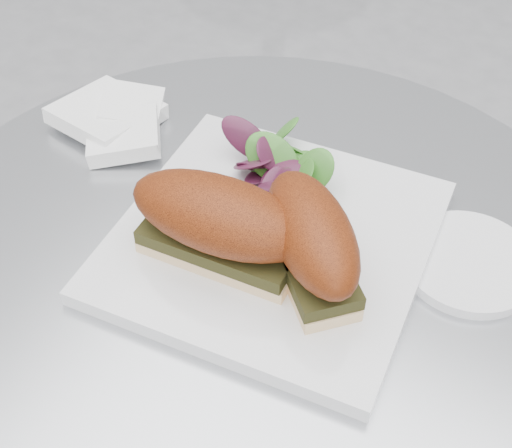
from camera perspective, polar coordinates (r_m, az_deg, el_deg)
The scene contains 7 objects.
table at distance 0.85m, azimuth -0.13°, elevation -14.41°, with size 0.70×0.70×0.73m.
plate at distance 0.66m, azimuth 1.32°, elevation -1.30°, with size 0.28×0.28×0.02m, color silver.
sandwich_left at distance 0.60m, azimuth -2.94°, elevation 0.16°, with size 0.17×0.09×0.08m.
sandwich_right at distance 0.59m, azimuth 4.45°, elevation -1.25°, with size 0.15×0.14×0.08m.
salad at distance 0.69m, azimuth 1.09°, elevation 5.32°, with size 0.11×0.11×0.05m, color #42832B, non-canonical shape.
napkin at distance 0.80m, azimuth -11.17°, elevation 7.60°, with size 0.13×0.13×0.02m, color white, non-canonical shape.
saucer at distance 0.67m, azimuth 16.66°, elevation -2.95°, with size 0.12×0.12×0.01m, color silver.
Camera 1 is at (0.22, -0.36, 1.22)m, focal length 50.00 mm.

